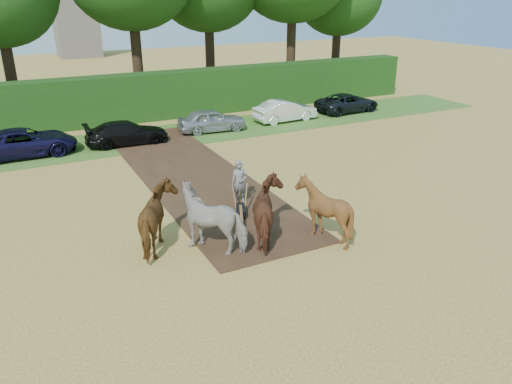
{
  "coord_description": "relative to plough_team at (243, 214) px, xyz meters",
  "views": [
    {
      "loc": [
        -5.7,
        -13.6,
        8.02
      ],
      "look_at": [
        1.66,
        0.85,
        1.4
      ],
      "focal_mm": 35.0,
      "sensor_mm": 36.0,
      "label": 1
    }
  ],
  "objects": [
    {
      "name": "hedgerow",
      "position": [
        -0.78,
        18.45,
        0.44
      ],
      "size": [
        46.0,
        1.6,
        3.0
      ],
      "primitive_type": "cube",
      "color": "#14380F",
      "rests_on": "ground"
    },
    {
      "name": "plough_team",
      "position": [
        0.0,
        0.0,
        0.0
      ],
      "size": [
        7.43,
        5.6,
        2.14
      ],
      "color": "brown",
      "rests_on": "ground"
    },
    {
      "name": "parked_cars",
      "position": [
        -0.99,
        13.8,
        -0.37
      ],
      "size": [
        36.6,
        3.02,
        1.44
      ],
      "color": "#B3B7BA",
      "rests_on": "ground"
    },
    {
      "name": "ground",
      "position": [
        -0.78,
        -0.05,
        -1.06
      ],
      "size": [
        120.0,
        120.0,
        0.0
      ],
      "primitive_type": "plane",
      "color": "gold",
      "rests_on": "ground"
    },
    {
      "name": "grass_verge",
      "position": [
        -0.78,
        13.95,
        -1.05
      ],
      "size": [
        50.0,
        5.0,
        0.03
      ],
      "primitive_type": "cube",
      "color": "#38601E",
      "rests_on": "ground"
    },
    {
      "name": "earth_strip",
      "position": [
        0.72,
        6.95,
        -1.04
      ],
      "size": [
        4.5,
        17.0,
        0.05
      ],
      "primitive_type": "cube",
      "color": "#472D1C",
      "rests_on": "ground"
    }
  ]
}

